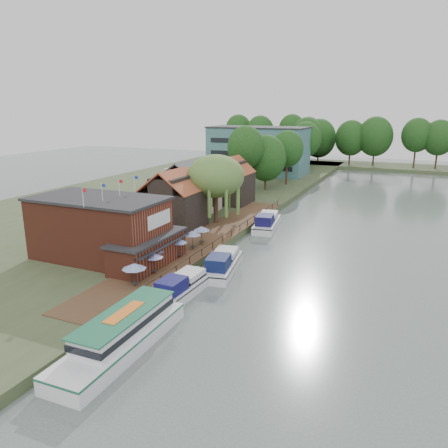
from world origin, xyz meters
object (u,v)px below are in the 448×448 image
at_px(umbrella_3, 179,248).
at_px(pub, 114,230).
at_px(cottage_a, 173,199).
at_px(tour_boat, 120,333).
at_px(cruiser_1, 222,261).
at_px(cruiser_0, 182,284).
at_px(umbrella_1, 153,263).
at_px(swan, 159,315).
at_px(cottage_b, 188,187).
at_px(cruiser_2, 267,220).
at_px(willow, 216,189).
at_px(umbrella_5, 202,235).
at_px(umbrella_4, 193,240).
at_px(hotel_block, 258,150).
at_px(umbrella_2, 155,257).
at_px(cottage_c, 231,180).
at_px(umbrella_0, 134,275).

bearing_deg(umbrella_3, pub, -152.31).
relative_size(cottage_a, tour_boat, 0.63).
bearing_deg(tour_boat, cruiser_1, 88.00).
distance_m(pub, cruiser_0, 11.85).
relative_size(umbrella_1, umbrella_3, 1.00).
bearing_deg(swan, cruiser_1, 87.42).
distance_m(cottage_b, cruiser_2, 15.15).
bearing_deg(pub, cruiser_2, 65.82).
distance_m(willow, cruiser_0, 25.12).
distance_m(cottage_a, umbrella_5, 10.00).
xyz_separation_m(cottage_a, umbrella_5, (7.57, -5.82, -2.96)).
distance_m(umbrella_4, tour_boat, 21.92).
xyz_separation_m(hotel_block, cruiser_1, (19.84, -67.05, -5.89)).
bearing_deg(hotel_block, cruiser_1, -73.51).
relative_size(cottage_b, umbrella_2, 4.04).
distance_m(cottage_a, cruiser_2, 14.87).
bearing_deg(umbrella_1, cruiser_0, -18.36).
relative_size(umbrella_2, cruiser_1, 0.23).
bearing_deg(cottage_b, umbrella_1, -68.64).
height_order(cottage_c, swan, cottage_c).
height_order(umbrella_4, swan, umbrella_4).
xyz_separation_m(willow, umbrella_3, (3.04, -16.57, -3.93)).
bearing_deg(cruiser_2, umbrella_1, -107.73).
height_order(willow, cruiser_2, willow).
relative_size(hotel_block, umbrella_1, 10.69).
height_order(umbrella_1, umbrella_5, same).
relative_size(cottage_a, cottage_b, 0.90).
xyz_separation_m(cruiser_0, tour_boat, (0.80, -10.94, 0.32)).
bearing_deg(cruiser_2, willow, -162.66).
relative_size(pub, cruiser_2, 1.88).
xyz_separation_m(cruiser_1, swan, (-0.57, -12.57, -1.04)).
bearing_deg(pub, umbrella_3, 27.69).
relative_size(cottage_a, willow, 0.82).
bearing_deg(cottage_c, umbrella_4, -76.54).
relative_size(cottage_a, umbrella_5, 3.62).
bearing_deg(umbrella_3, cruiser_2, 78.70).
height_order(umbrella_3, umbrella_5, same).
height_order(cottage_a, swan, cottage_a).
height_order(umbrella_3, cruiser_0, umbrella_3).
distance_m(umbrella_0, umbrella_2, 5.32).
bearing_deg(swan, umbrella_5, 104.80).
height_order(hotel_block, cruiser_2, hotel_block).
bearing_deg(umbrella_2, umbrella_4, 84.38).
relative_size(cottage_c, umbrella_4, 3.58).
distance_m(hotel_block, umbrella_4, 65.94).
xyz_separation_m(umbrella_4, cruiser_1, (5.34, -2.90, -1.03)).
bearing_deg(hotel_block, swan, -76.39).
height_order(umbrella_2, umbrella_3, same).
bearing_deg(pub, cruiser_0, -18.08).
bearing_deg(umbrella_0, umbrella_5, 90.62).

